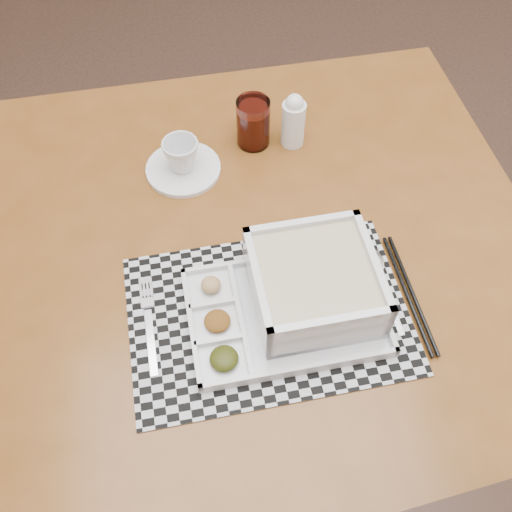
# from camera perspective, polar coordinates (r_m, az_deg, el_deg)

# --- Properties ---
(floor) EXTENTS (5.00, 5.00, 0.00)m
(floor) POSITION_cam_1_polar(r_m,az_deg,el_deg) (2.01, 18.19, -2.82)
(floor) COLOR #2F2017
(floor) RESTS_ON ground
(dining_table) EXTENTS (1.06, 1.06, 0.78)m
(dining_table) POSITION_cam_1_polar(r_m,az_deg,el_deg) (1.09, 0.46, -2.14)
(dining_table) COLOR #56310F
(dining_table) RESTS_ON ground
(placemat) EXTENTS (0.47, 0.33, 0.00)m
(placemat) POSITION_cam_1_polar(r_m,az_deg,el_deg) (0.96, 1.23, -5.85)
(placemat) COLOR #B1B1B9
(placemat) RESTS_ON dining_table
(serving_tray) EXTENTS (0.32, 0.24, 0.10)m
(serving_tray) POSITION_cam_1_polar(r_m,az_deg,el_deg) (0.94, 5.04, -3.48)
(serving_tray) COLOR silver
(serving_tray) RESTS_ON placemat
(fork) EXTENTS (0.02, 0.19, 0.00)m
(fork) POSITION_cam_1_polar(r_m,az_deg,el_deg) (0.96, -10.62, -6.51)
(fork) COLOR silver
(fork) RESTS_ON placemat
(spoon) EXTENTS (0.04, 0.18, 0.01)m
(spoon) POSITION_cam_1_polar(r_m,az_deg,el_deg) (1.03, 11.92, -1.08)
(spoon) COLOR silver
(spoon) RESTS_ON placemat
(chopsticks) EXTENTS (0.02, 0.24, 0.01)m
(chopsticks) POSITION_cam_1_polar(r_m,az_deg,el_deg) (1.01, 15.11, -3.63)
(chopsticks) COLOR black
(chopsticks) RESTS_ON placemat
(saucer) EXTENTS (0.15, 0.15, 0.01)m
(saucer) POSITION_cam_1_polar(r_m,az_deg,el_deg) (1.16, -7.27, 8.64)
(saucer) COLOR silver
(saucer) RESTS_ON dining_table
(cup) EXTENTS (0.09, 0.09, 0.07)m
(cup) POSITION_cam_1_polar(r_m,az_deg,el_deg) (1.13, -7.48, 9.96)
(cup) COLOR silver
(cup) RESTS_ON saucer
(juice_glass) EXTENTS (0.07, 0.07, 0.10)m
(juice_glass) POSITION_cam_1_polar(r_m,az_deg,el_deg) (1.18, -0.28, 13.05)
(juice_glass) COLOR white
(juice_glass) RESTS_ON dining_table
(creamer_bottle) EXTENTS (0.05, 0.05, 0.12)m
(creamer_bottle) POSITION_cam_1_polar(r_m,az_deg,el_deg) (1.18, 3.75, 13.36)
(creamer_bottle) COLOR silver
(creamer_bottle) RESTS_ON dining_table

